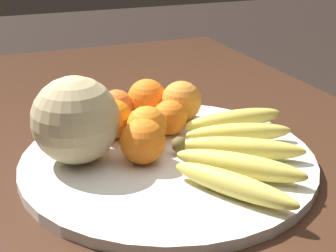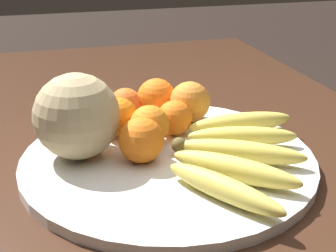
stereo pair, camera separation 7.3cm
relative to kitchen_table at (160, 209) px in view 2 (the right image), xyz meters
name	(u,v)px [view 2 (the right image)]	position (x,y,z in m)	size (l,w,h in m)	color
kitchen_table	(160,209)	(0.00, 0.00, 0.00)	(1.61, 0.96, 0.76)	#3D2316
fruit_bowl	(168,159)	(-0.01, -0.01, 0.10)	(0.47, 0.47, 0.02)	white
melon	(77,116)	(0.02, 0.12, 0.18)	(0.13, 0.13, 0.13)	tan
banana_bunch	(236,151)	(-0.06, -0.11, 0.13)	(0.31, 0.27, 0.04)	brown
orange_front_left	(175,118)	(0.06, -0.04, 0.14)	(0.06, 0.06, 0.06)	orange
orange_front_right	(149,125)	(0.04, 0.01, 0.14)	(0.07, 0.07, 0.07)	orange
orange_mid_center	(156,98)	(0.15, -0.03, 0.15)	(0.07, 0.07, 0.07)	orange
orange_back_left	(118,117)	(0.08, 0.05, 0.14)	(0.07, 0.07, 0.07)	orange
orange_back_right	(126,104)	(0.15, 0.02, 0.14)	(0.06, 0.06, 0.06)	orange
orange_top_small	(141,140)	(-0.02, 0.03, 0.14)	(0.07, 0.07, 0.07)	orange
orange_side_extra	(190,102)	(0.11, -0.09, 0.15)	(0.08, 0.08, 0.08)	orange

